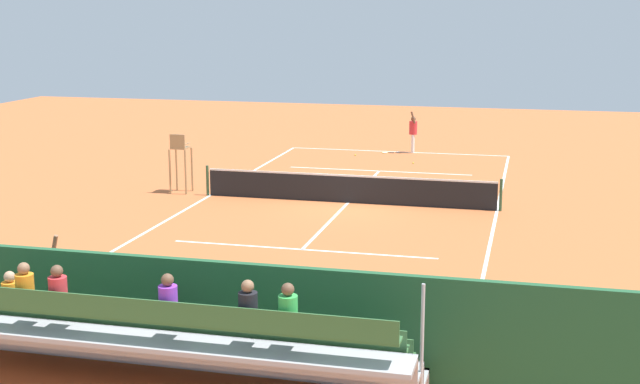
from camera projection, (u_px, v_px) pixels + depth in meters
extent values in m
plane|color=#BC6033|center=(348.00, 203.00, 29.73)|extent=(60.00, 60.00, 0.00)
cube|color=white|center=(398.00, 152.00, 40.17)|extent=(10.00, 0.10, 0.01)
cube|color=white|center=(244.00, 308.00, 19.28)|extent=(10.00, 0.10, 0.01)
cube|color=white|center=(497.00, 211.00, 28.55)|extent=(0.10, 22.00, 0.01)
cube|color=white|center=(211.00, 195.00, 30.90)|extent=(0.10, 22.00, 0.01)
cube|color=white|center=(379.00, 171.00, 35.47)|extent=(7.50, 0.10, 0.01)
cube|color=white|center=(302.00, 249.00, 23.98)|extent=(7.50, 0.10, 0.01)
cube|color=white|center=(348.00, 203.00, 29.73)|extent=(0.10, 12.10, 0.01)
cube|color=white|center=(398.00, 152.00, 40.17)|extent=(0.10, 0.30, 0.01)
cube|color=black|center=(348.00, 190.00, 29.63)|extent=(10.00, 0.02, 0.91)
cube|color=white|center=(348.00, 176.00, 29.53)|extent=(10.00, 0.04, 0.06)
cylinder|color=#2D5133|center=(501.00, 195.00, 28.42)|extent=(0.10, 0.10, 1.07)
cylinder|color=#2D5133|center=(208.00, 180.00, 30.81)|extent=(0.10, 0.10, 1.07)
cube|color=#235633|center=(191.00, 311.00, 16.23)|extent=(18.00, 0.16, 2.00)
cube|color=#B2B2B7|center=(185.00, 357.00, 16.05)|extent=(9.00, 0.10, 0.45)
cube|color=#B2B2B7|center=(177.00, 355.00, 15.68)|extent=(9.00, 0.80, 0.08)
cube|color=#B2B2B7|center=(186.00, 356.00, 16.08)|extent=(9.00, 0.04, 0.45)
cube|color=#386B38|center=(174.00, 335.00, 15.50)|extent=(8.60, 0.36, 0.04)
cube|color=#386B38|center=(170.00, 328.00, 15.29)|extent=(8.60, 0.03, 0.36)
cube|color=#B2B2B7|center=(158.00, 348.00, 14.83)|extent=(9.00, 0.80, 0.08)
cube|color=#B2B2B7|center=(167.00, 349.00, 15.23)|extent=(9.00, 0.04, 0.45)
cube|color=#386B38|center=(155.00, 326.00, 14.65)|extent=(8.60, 0.36, 0.04)
cube|color=#386B38|center=(150.00, 319.00, 14.44)|extent=(8.60, 0.03, 0.36)
cube|color=#B2B2B7|center=(136.00, 340.00, 13.98)|extent=(9.00, 0.80, 0.08)
cube|color=#B2B2B7|center=(147.00, 342.00, 14.38)|extent=(9.00, 0.04, 0.45)
cube|color=#386B38|center=(132.00, 317.00, 13.80)|extent=(8.60, 0.36, 0.04)
cube|color=#386B38|center=(127.00, 309.00, 13.58)|extent=(8.60, 0.03, 0.36)
cylinder|color=#B2B2B7|center=(422.00, 355.00, 13.71)|extent=(0.06, 0.06, 2.35)
cube|color=#2D2D33|center=(172.00, 314.00, 13.81)|extent=(0.32, 0.40, 0.12)
cylinder|color=purple|center=(168.00, 300.00, 13.63)|extent=(0.30, 0.30, 0.45)
sphere|color=brown|center=(167.00, 280.00, 13.57)|extent=(0.20, 0.20, 0.20)
cube|color=#2D2D33|center=(63.00, 305.00, 14.26)|extent=(0.32, 0.40, 0.12)
cylinder|color=red|center=(58.00, 290.00, 14.08)|extent=(0.30, 0.30, 0.45)
sphere|color=brown|center=(57.00, 271.00, 14.02)|extent=(0.20, 0.20, 0.20)
cube|color=#2D2D33|center=(175.00, 329.00, 15.67)|extent=(0.32, 0.40, 0.12)
cylinder|color=black|center=(172.00, 316.00, 15.49)|extent=(0.30, 0.30, 0.45)
sphere|color=#8C6647|center=(172.00, 299.00, 15.43)|extent=(0.20, 0.20, 0.20)
cube|color=#2D2D33|center=(16.00, 308.00, 15.45)|extent=(0.32, 0.40, 0.12)
cylinder|color=orange|center=(11.00, 294.00, 15.27)|extent=(0.30, 0.30, 0.45)
sphere|color=tan|center=(9.00, 277.00, 15.20)|extent=(0.20, 0.20, 0.20)
cube|color=#2D2D33|center=(30.00, 302.00, 14.40)|extent=(0.32, 0.40, 0.12)
cylinder|color=orange|center=(25.00, 287.00, 14.23)|extent=(0.30, 0.30, 0.45)
sphere|color=#8C6647|center=(24.00, 268.00, 14.16)|extent=(0.20, 0.20, 0.20)
cube|color=#2D2D33|center=(290.00, 325.00, 13.35)|extent=(0.32, 0.40, 0.12)
cylinder|color=green|center=(288.00, 310.00, 13.17)|extent=(0.30, 0.30, 0.45)
sphere|color=brown|center=(288.00, 289.00, 13.11)|extent=(0.20, 0.20, 0.20)
cube|color=#2D2D33|center=(251.00, 321.00, 13.50)|extent=(0.32, 0.40, 0.12)
cylinder|color=black|center=(248.00, 306.00, 13.32)|extent=(0.30, 0.30, 0.45)
sphere|color=#8C6647|center=(248.00, 286.00, 13.26)|extent=(0.20, 0.20, 0.20)
cylinder|color=#A88456|center=(192.00, 169.00, 31.47)|extent=(0.07, 0.07, 1.60)
cylinder|color=#A88456|center=(177.00, 169.00, 31.61)|extent=(0.07, 0.07, 1.60)
cylinder|color=#A88456|center=(186.00, 172.00, 30.90)|extent=(0.07, 0.07, 1.60)
cylinder|color=#A88456|center=(170.00, 172.00, 31.04)|extent=(0.07, 0.07, 1.60)
cube|color=#A88456|center=(180.00, 148.00, 31.08)|extent=(0.56, 0.56, 0.06)
cube|color=#A88456|center=(177.00, 141.00, 30.80)|extent=(0.56, 0.06, 0.48)
cube|color=#A88456|center=(187.00, 144.00, 30.99)|extent=(0.04, 0.48, 0.04)
cube|color=#A88456|center=(173.00, 143.00, 31.11)|extent=(0.04, 0.48, 0.04)
cube|color=#9E754C|center=(367.00, 338.00, 16.35)|extent=(1.80, 0.40, 0.05)
cylinder|color=#9E754C|center=(406.00, 353.00, 16.22)|extent=(0.06, 0.06, 0.45)
cylinder|color=#9E754C|center=(328.00, 346.00, 16.57)|extent=(0.06, 0.06, 0.45)
cube|color=#9E754C|center=(365.00, 326.00, 16.12)|extent=(1.80, 0.04, 0.36)
cube|color=#334C8C|center=(275.00, 347.00, 16.63)|extent=(0.90, 0.36, 0.36)
cylinder|color=white|center=(413.00, 143.00, 39.97)|extent=(0.14, 0.14, 0.85)
cylinder|color=white|center=(413.00, 144.00, 39.76)|extent=(0.14, 0.14, 0.85)
cylinder|color=red|center=(413.00, 128.00, 39.71)|extent=(0.39, 0.39, 0.60)
sphere|color=brown|center=(413.00, 119.00, 39.63)|extent=(0.22, 0.22, 0.22)
cylinder|color=brown|center=(413.00, 117.00, 39.39)|extent=(0.26, 0.11, 0.55)
cylinder|color=brown|center=(413.00, 127.00, 39.92)|extent=(0.10, 0.10, 0.50)
cylinder|color=black|center=(391.00, 153.00, 39.85)|extent=(0.28, 0.07, 0.03)
torus|color=#D8CC4C|center=(385.00, 153.00, 39.87)|extent=(0.35, 0.35, 0.02)
cylinder|color=white|center=(385.00, 153.00, 39.87)|extent=(0.25, 0.25, 0.00)
sphere|color=#CCDB33|center=(413.00, 163.00, 37.12)|extent=(0.07, 0.07, 0.07)
sphere|color=#CCDB33|center=(355.00, 155.00, 39.12)|extent=(0.07, 0.07, 0.07)
cylinder|color=#232328|center=(46.00, 308.00, 18.09)|extent=(0.14, 0.14, 0.85)
cylinder|color=#232328|center=(54.00, 305.00, 18.27)|extent=(0.14, 0.14, 0.85)
cylinder|color=pink|center=(47.00, 273.00, 18.03)|extent=(0.45, 0.45, 0.60)
sphere|color=#8C6647|center=(46.00, 254.00, 17.94)|extent=(0.22, 0.22, 0.22)
cylinder|color=#8C6647|center=(54.00, 247.00, 18.11)|extent=(0.26, 0.16, 0.55)
cylinder|color=#8C6647|center=(39.00, 274.00, 17.84)|extent=(0.11, 0.11, 0.50)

